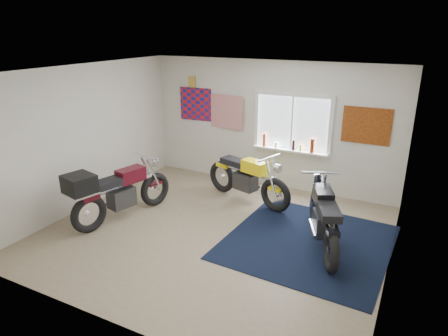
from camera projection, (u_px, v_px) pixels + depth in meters
The scene contains 10 objects.
ground at pixel (215, 232), 6.83m from camera, with size 5.50×5.50×0.00m, color #9E896B.
room_shell at pixel (214, 140), 6.28m from camera, with size 5.50×5.50×5.50m.
navy_rug at pixel (308, 242), 6.52m from camera, with size 2.50×2.60×0.01m, color black.
window_assembly at pixel (292, 127), 8.23m from camera, with size 1.66×0.17×1.26m.
oil_bottles at pixel (293, 144), 8.26m from camera, with size 1.12×0.09×0.30m.
flag_display at pixel (192, 82), 9.01m from camera, with size 1.60×0.10×1.17m.
triumph_poster at pixel (366, 126), 7.57m from camera, with size 0.90×0.03×0.70m, color #A54C14.
yellow_triumph at pixel (247, 179), 7.94m from camera, with size 2.03×0.82×1.05m.
black_chrome_bike at pixel (323, 219), 6.29m from camera, with size 0.98×1.96×1.06m.
maroon_tourer at pixel (115, 192), 7.07m from camera, with size 0.92×2.11×1.07m.
Camera 1 is at (2.89, -5.34, 3.32)m, focal length 32.00 mm.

